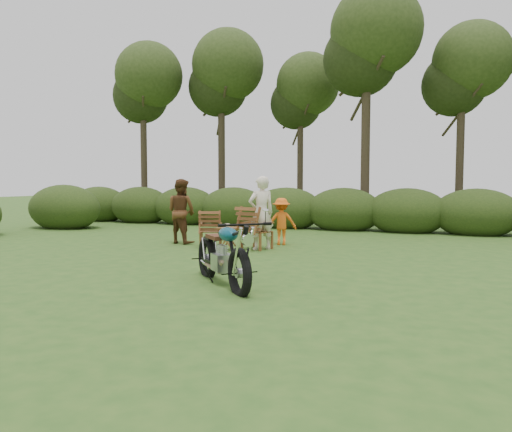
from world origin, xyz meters
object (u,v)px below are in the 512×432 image
at_px(side_table, 228,239).
at_px(lawn_chair_left, 211,246).
at_px(lawn_chair_right, 257,249).
at_px(adult_a, 261,249).
at_px(child, 281,245).
at_px(motorcycle, 222,284).
at_px(adult_b, 182,243).
at_px(cup, 227,225).

bearing_deg(side_table, lawn_chair_left, 144.55).
height_order(lawn_chair_right, lawn_chair_left, lawn_chair_right).
relative_size(adult_a, child, 1.46).
bearing_deg(motorcycle, adult_b, 172.25).
bearing_deg(motorcycle, child, 143.33).
height_order(motorcycle, child, motorcycle).
relative_size(side_table, cup, 4.73).
xyz_separation_m(adult_b, child, (2.48, 0.68, 0.00)).
height_order(motorcycle, lawn_chair_right, motorcycle).
height_order(motorcycle, cup, cup).
xyz_separation_m(lawn_chair_left, side_table, (0.71, -0.51, 0.27)).
bearing_deg(adult_b, lawn_chair_right, -174.23).
distance_m(motorcycle, cup, 3.83).
height_order(adult_a, child, adult_a).
relative_size(lawn_chair_left, side_table, 1.63).
bearing_deg(side_table, child, 59.65).
distance_m(lawn_chair_right, cup, 0.93).
relative_size(lawn_chair_right, side_table, 1.86).
distance_m(lawn_chair_right, adult_b, 2.23).
distance_m(lawn_chair_right, child, 1.00).
relative_size(motorcycle, child, 1.80).
height_order(lawn_chair_right, cup, cup).
distance_m(cup, child, 1.75).
relative_size(lawn_chair_left, cup, 7.72).
bearing_deg(lawn_chair_left, cup, 119.74).
height_order(lawn_chair_right, adult_a, adult_a).
distance_m(cup, adult_b, 1.92).
bearing_deg(child, adult_b, -9.68).
distance_m(cup, adult_a, 0.99).
bearing_deg(cup, adult_a, 34.09).
bearing_deg(lawn_chair_right, adult_a, -172.80).
xyz_separation_m(lawn_chair_right, cup, (-0.55, -0.47, 0.58)).
xyz_separation_m(side_table, adult_b, (-1.67, 0.71, -0.27)).
distance_m(lawn_chair_left, adult_a, 1.38).
relative_size(motorcycle, side_table, 3.94).
bearing_deg(lawn_chair_right, motorcycle, 120.24).
bearing_deg(motorcycle, cup, 159.02).
distance_m(lawn_chair_right, lawn_chair_left, 1.27).
xyz_separation_m(cup, child, (0.82, 1.43, -0.58)).
bearing_deg(child, side_table, 34.59).
xyz_separation_m(lawn_chair_left, cup, (0.71, -0.55, 0.58)).
bearing_deg(side_table, adult_b, 156.79).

